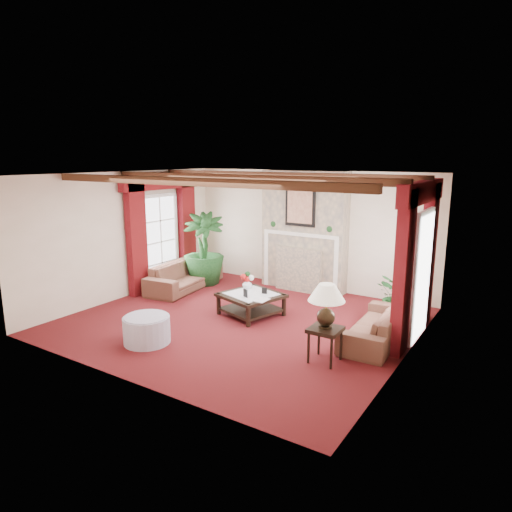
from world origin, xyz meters
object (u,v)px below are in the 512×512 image
Objects in this scene: coffee_table at (251,304)px; ottoman at (147,330)px; sofa_left at (185,271)px; sofa_right at (377,319)px; potted_palm at (204,264)px; side_table at (325,345)px.

coffee_table is 1.35× the size of ottoman.
sofa_left reaches higher than sofa_right.
potted_palm reaches higher than sofa_left.
sofa_left is at bearing 179.63° from coffee_table.
sofa_left reaches higher than coffee_table.
sofa_left is 2.11× the size of coffee_table.
sofa_right reaches higher than side_table.
side_table reaches higher than ottoman.
coffee_table is (2.17, -1.25, -0.27)m from potted_palm.
sofa_left is at bearing 120.02° from ottoman.
sofa_right is at bearing -104.62° from sofa_left.
coffee_table is 2.34m from side_table.
potted_palm reaches higher than sofa_right.
sofa_left is 4.79m from sofa_right.
ottoman is at bearing -161.43° from side_table.
side_table is (4.35, -1.83, -0.15)m from sofa_left.
coffee_table is (-2.44, -0.07, -0.16)m from sofa_right.
sofa_right is 2.45m from coffee_table.
sofa_left is 2.42m from coffee_table.
coffee_table is at bearing 151.26° from side_table.
sofa_left is 2.85× the size of ottoman.
ottoman is at bearing -157.01° from sofa_left.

